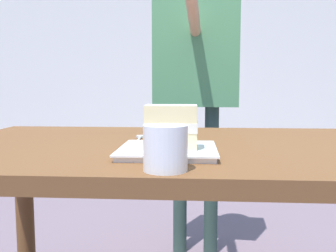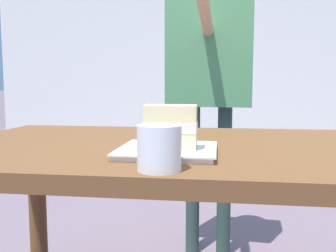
{
  "view_description": "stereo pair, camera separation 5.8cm",
  "coord_description": "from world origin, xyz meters",
  "px_view_note": "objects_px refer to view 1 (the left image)",
  "views": [
    {
      "loc": [
        0.02,
        1.03,
        0.87
      ],
      "look_at": [
        0.08,
        0.17,
        0.77
      ],
      "focal_mm": 38.89,
      "sensor_mm": 36.0,
      "label": 1
    },
    {
      "loc": [
        -0.04,
        1.03,
        0.87
      ],
      "look_at": [
        0.08,
        0.17,
        0.77
      ],
      "focal_mm": 38.89,
      "sensor_mm": 36.0,
      "label": 2
    }
  ],
  "objects_px": {
    "cake_slice": "(171,127)",
    "coffee_cup": "(165,147)",
    "dessert_fork": "(139,139)",
    "dessert_plate": "(168,151)",
    "patio_table": "(198,176)",
    "diner_person": "(196,56)"
  },
  "relations": [
    {
      "from": "cake_slice",
      "to": "coffee_cup",
      "type": "bearing_deg",
      "value": 89.45
    },
    {
      "from": "dessert_fork",
      "to": "coffee_cup",
      "type": "bearing_deg",
      "value": 105.58
    },
    {
      "from": "dessert_plate",
      "to": "cake_slice",
      "type": "xyz_separation_m",
      "value": [
        -0.01,
        0.02,
        0.06
      ]
    },
    {
      "from": "patio_table",
      "to": "cake_slice",
      "type": "distance_m",
      "value": 0.25
    },
    {
      "from": "patio_table",
      "to": "diner_person",
      "type": "bearing_deg",
      "value": -90.0
    },
    {
      "from": "dessert_fork",
      "to": "cake_slice",
      "type": "bearing_deg",
      "value": 115.54
    },
    {
      "from": "patio_table",
      "to": "cake_slice",
      "type": "relative_size",
      "value": 12.12
    },
    {
      "from": "dessert_plate",
      "to": "cake_slice",
      "type": "distance_m",
      "value": 0.06
    },
    {
      "from": "coffee_cup",
      "to": "diner_person",
      "type": "height_order",
      "value": "diner_person"
    },
    {
      "from": "patio_table",
      "to": "cake_slice",
      "type": "height_order",
      "value": "cake_slice"
    },
    {
      "from": "patio_table",
      "to": "dessert_plate",
      "type": "relative_size",
      "value": 6.46
    },
    {
      "from": "coffee_cup",
      "to": "diner_person",
      "type": "bearing_deg",
      "value": -93.42
    },
    {
      "from": "patio_table",
      "to": "dessert_plate",
      "type": "xyz_separation_m",
      "value": [
        0.08,
        0.17,
        0.1
      ]
    },
    {
      "from": "cake_slice",
      "to": "coffee_cup",
      "type": "height_order",
      "value": "cake_slice"
    },
    {
      "from": "dessert_plate",
      "to": "dessert_fork",
      "type": "distance_m",
      "value": 0.24
    },
    {
      "from": "cake_slice",
      "to": "dessert_fork",
      "type": "bearing_deg",
      "value": -64.46
    },
    {
      "from": "dessert_plate",
      "to": "diner_person",
      "type": "relative_size",
      "value": 0.15
    },
    {
      "from": "diner_person",
      "to": "dessert_fork",
      "type": "bearing_deg",
      "value": 76.68
    },
    {
      "from": "coffee_cup",
      "to": "patio_table",
      "type": "bearing_deg",
      "value": -101.23
    },
    {
      "from": "cake_slice",
      "to": "diner_person",
      "type": "relative_size",
      "value": 0.08
    },
    {
      "from": "patio_table",
      "to": "dessert_fork",
      "type": "xyz_separation_m",
      "value": [
        0.18,
        -0.05,
        0.1
      ]
    },
    {
      "from": "cake_slice",
      "to": "dessert_fork",
      "type": "height_order",
      "value": "cake_slice"
    }
  ]
}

